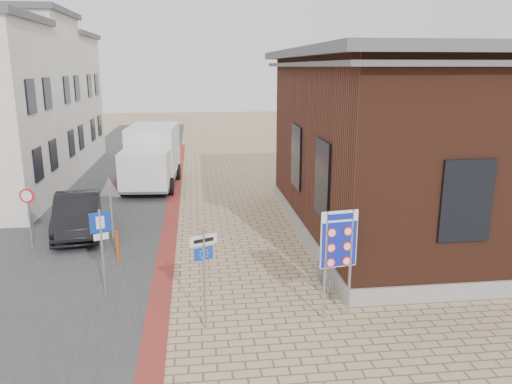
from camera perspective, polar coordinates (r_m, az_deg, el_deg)
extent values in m
plane|color=tan|center=(12.38, -1.89, -15.79)|extent=(120.00, 120.00, 0.00)
cube|color=#38383A|center=(26.81, -16.68, 0.24)|extent=(7.00, 60.00, 0.02)
cube|color=maroon|center=(21.61, -9.62, -2.62)|extent=(0.60, 40.00, 0.02)
cube|color=gray|center=(21.13, 21.34, -3.14)|extent=(12.15, 12.15, 0.50)
cube|color=#472217|center=(20.46, 22.15, 5.59)|extent=(12.00, 12.00, 6.00)
cube|color=#545459|center=(20.29, 23.00, 14.41)|extent=(13.00, 13.00, 0.30)
cube|color=#545459|center=(20.29, 22.89, 13.28)|extent=(12.70, 12.70, 0.15)
cube|color=black|center=(15.57, 7.65, 1.50)|extent=(0.12, 1.60, 2.40)
cube|color=black|center=(19.39, 4.69, 4.07)|extent=(0.12, 1.60, 2.40)
cube|color=black|center=(13.98, 22.91, -0.96)|extent=(1.40, 0.12, 2.20)
cube|color=black|center=(22.81, -23.66, 2.91)|extent=(0.10, 1.10, 1.40)
cube|color=black|center=(25.09, -22.16, 3.98)|extent=(0.10, 1.10, 1.40)
cube|color=black|center=(22.49, -24.37, 9.92)|extent=(0.10, 1.10, 1.40)
cube|color=black|center=(24.80, -22.77, 10.35)|extent=(0.10, 1.10, 1.40)
cube|color=beige|center=(30.46, -26.74, 9.32)|extent=(7.00, 6.00, 8.80)
cube|color=black|center=(28.54, -20.35, 5.26)|extent=(0.10, 1.10, 1.40)
cube|color=black|center=(30.85, -19.37, 5.94)|extent=(0.10, 1.10, 1.40)
cube|color=black|center=(28.28, -20.84, 10.86)|extent=(0.10, 1.10, 1.40)
cube|color=black|center=(30.62, -19.80, 11.13)|extent=(0.10, 1.10, 1.40)
cube|color=beige|center=(36.18, -23.56, 9.54)|extent=(7.00, 6.00, 8.00)
cube|color=#545459|center=(36.17, -24.23, 16.09)|extent=(7.40, 6.40, 0.30)
cube|color=black|center=(34.35, -18.14, 6.80)|extent=(0.10, 1.10, 1.40)
cube|color=black|center=(36.70, -17.45, 7.28)|extent=(0.10, 1.10, 1.40)
cube|color=black|center=(34.14, -18.51, 11.46)|extent=(0.10, 1.10, 1.40)
cube|color=black|center=(36.50, -17.78, 11.64)|extent=(0.10, 1.10, 1.40)
torus|color=slate|center=(14.09, 8.48, -10.75)|extent=(0.04, 0.60, 0.60)
torus|color=slate|center=(14.35, 8.16, -10.26)|extent=(0.04, 0.60, 0.60)
torus|color=slate|center=(14.62, 7.85, -9.78)|extent=(0.04, 0.60, 0.60)
torus|color=slate|center=(14.88, 7.55, -9.32)|extent=(0.04, 0.60, 0.60)
torus|color=slate|center=(15.15, 7.27, -8.88)|extent=(0.04, 0.60, 0.60)
cube|color=slate|center=(14.72, 7.82, -10.70)|extent=(0.08, 1.60, 0.04)
imported|color=black|center=(20.05, -19.73, -2.41)|extent=(2.27, 4.75, 1.50)
cube|color=slate|center=(26.76, -11.78, 1.58)|extent=(2.70, 6.06, 0.27)
cube|color=white|center=(24.57, -12.58, 2.52)|extent=(2.42, 2.02, 1.75)
cube|color=black|center=(23.71, -12.93, 2.90)|extent=(2.08, 0.22, 0.88)
cube|color=white|center=(27.46, -11.63, 4.93)|extent=(2.68, 4.10, 2.41)
cylinder|color=black|center=(25.29, -14.92, 0.55)|extent=(0.33, 0.89, 0.88)
cylinder|color=black|center=(24.92, -9.73, 0.63)|extent=(0.33, 0.89, 0.88)
cylinder|color=black|center=(28.65, -13.54, 2.20)|extent=(0.33, 0.89, 0.88)
cylinder|color=black|center=(28.33, -8.95, 2.28)|extent=(0.33, 0.89, 0.88)
cylinder|color=gray|center=(12.51, 7.90, -8.42)|extent=(0.07, 0.07, 2.81)
cylinder|color=gray|center=(12.78, 10.72, -8.04)|extent=(0.07, 0.07, 2.81)
cube|color=white|center=(12.40, 9.45, -5.34)|extent=(0.95, 0.19, 1.44)
cube|color=#0E20B3|center=(12.40, 9.45, -5.34)|extent=(0.92, 0.18, 1.40)
cube|color=white|center=(12.22, 9.56, -2.77)|extent=(0.92, 0.19, 0.27)
cylinder|color=gray|center=(12.03, -5.92, -9.97)|extent=(0.07, 0.07, 2.55)
cube|color=silver|center=(11.66, -6.05, -5.50)|extent=(0.64, 0.31, 0.24)
cube|color=#0F38B7|center=(11.78, -6.00, -7.02)|extent=(0.44, 0.22, 0.31)
cylinder|color=gray|center=(14.22, -17.14, -6.78)|extent=(0.07, 0.07, 2.50)
cube|color=#0D34A4|center=(13.94, -17.40, -3.32)|extent=(0.52, 0.26, 0.55)
cube|color=white|center=(14.06, -17.28, -4.88)|extent=(0.38, 0.20, 0.18)
cylinder|color=gray|center=(17.63, -16.16, -2.66)|extent=(0.07, 0.07, 2.49)
cylinder|color=gray|center=(18.86, -24.44, -2.83)|extent=(0.07, 0.07, 2.16)
cylinder|color=red|center=(18.66, -24.70, -0.38)|extent=(0.51, 0.09, 0.51)
cylinder|color=#E1400B|center=(16.79, -15.53, -6.06)|extent=(0.12, 0.12, 1.05)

